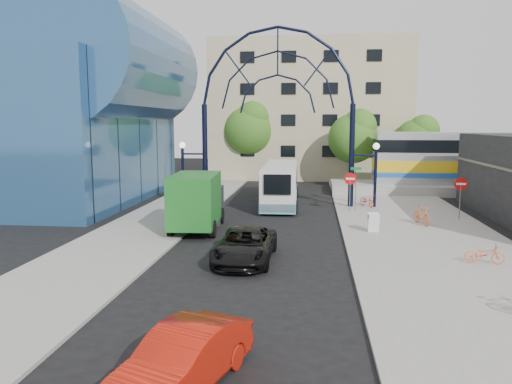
# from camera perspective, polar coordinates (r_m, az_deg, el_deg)

# --- Properties ---
(ground) EXTENTS (120.00, 120.00, 0.00)m
(ground) POSITION_cam_1_polar(r_m,az_deg,el_deg) (20.84, -0.43, -8.07)
(ground) COLOR black
(ground) RESTS_ON ground
(sidewalk_east) EXTENTS (8.00, 56.00, 0.12)m
(sidewalk_east) POSITION_cam_1_polar(r_m,az_deg,el_deg) (25.18, 19.22, -5.57)
(sidewalk_east) COLOR gray
(sidewalk_east) RESTS_ON ground
(plaza_west) EXTENTS (5.00, 50.00, 0.12)m
(plaza_west) POSITION_cam_1_polar(r_m,az_deg,el_deg) (27.97, -12.27, -3.98)
(plaza_west) COLOR gray
(plaza_west) RESTS_ON ground
(gateway_arch) EXTENTS (13.64, 0.44, 12.10)m
(gateway_arch) POSITION_cam_1_polar(r_m,az_deg,el_deg) (34.09, 2.48, 12.65)
(gateway_arch) COLOR black
(gateway_arch) RESTS_ON ground
(stop_sign) EXTENTS (0.80, 0.07, 2.50)m
(stop_sign) POSITION_cam_1_polar(r_m,az_deg,el_deg) (32.19, 10.71, 1.09)
(stop_sign) COLOR slate
(stop_sign) RESTS_ON sidewalk_east
(do_not_enter_sign) EXTENTS (0.76, 0.07, 2.48)m
(do_not_enter_sign) POSITION_cam_1_polar(r_m,az_deg,el_deg) (31.32, 22.36, 0.41)
(do_not_enter_sign) COLOR slate
(do_not_enter_sign) RESTS_ON sidewalk_east
(street_name_sign) EXTENTS (0.70, 0.70, 2.80)m
(street_name_sign) POSITION_cam_1_polar(r_m,az_deg,el_deg) (32.81, 11.33, 1.44)
(street_name_sign) COLOR slate
(street_name_sign) RESTS_ON sidewalk_east
(sandwich_board) EXTENTS (0.55, 0.61, 0.99)m
(sandwich_board) POSITION_cam_1_polar(r_m,az_deg,el_deg) (26.53, 13.29, -3.16)
(sandwich_board) COLOR white
(sandwich_board) RESTS_ON sidewalk_east
(transit_hall) EXTENTS (16.50, 18.00, 14.50)m
(transit_hall) POSITION_cam_1_polar(r_m,az_deg,el_deg) (39.15, -20.66, 8.82)
(transit_hall) COLOR #2A5381
(transit_hall) RESTS_ON ground
(apartment_block) EXTENTS (20.00, 12.10, 14.00)m
(apartment_block) POSITION_cam_1_polar(r_m,az_deg,el_deg) (54.88, 6.16, 9.19)
(apartment_block) COLOR tan
(apartment_block) RESTS_ON ground
(tree_north_a) EXTENTS (4.48, 4.48, 7.00)m
(tree_north_a) POSITION_cam_1_polar(r_m,az_deg,el_deg) (45.98, 11.20, 6.35)
(tree_north_a) COLOR #382314
(tree_north_a) RESTS_ON ground
(tree_north_b) EXTENTS (5.12, 5.12, 8.00)m
(tree_north_b) POSITION_cam_1_polar(r_m,az_deg,el_deg) (50.22, -0.69, 7.37)
(tree_north_b) COLOR #382314
(tree_north_b) RESTS_ON ground
(tree_north_c) EXTENTS (4.16, 4.16, 6.50)m
(tree_north_c) POSITION_cam_1_polar(r_m,az_deg,el_deg) (48.81, 18.08, 5.81)
(tree_north_c) COLOR #382314
(tree_north_c) RESTS_ON ground
(city_bus) EXTENTS (2.63, 10.33, 2.82)m
(city_bus) POSITION_cam_1_polar(r_m,az_deg,el_deg) (35.47, 2.84, 1.00)
(city_bus) COLOR silver
(city_bus) RESTS_ON ground
(green_truck) EXTENTS (2.71, 6.26, 3.09)m
(green_truck) POSITION_cam_1_polar(r_m,az_deg,el_deg) (27.02, -6.69, -1.08)
(green_truck) COLOR black
(green_truck) RESTS_ON ground
(black_suv) EXTENTS (2.38, 4.99, 1.38)m
(black_suv) POSITION_cam_1_polar(r_m,az_deg,el_deg) (20.86, -1.25, -6.10)
(black_suv) COLOR black
(black_suv) RESTS_ON ground
(red_sedan) EXTENTS (2.68, 4.34, 1.35)m
(red_sedan) POSITION_cam_1_polar(r_m,az_deg,el_deg) (11.47, -8.34, -18.37)
(red_sedan) COLOR #B1180A
(red_sedan) RESTS_ON ground
(bike_near_a) EXTENTS (1.19, 1.67, 0.83)m
(bike_near_a) POSITION_cam_1_polar(r_m,az_deg,el_deg) (34.48, 12.58, -0.95)
(bike_near_a) COLOR red
(bike_near_a) RESTS_ON sidewalk_east
(bike_near_b) EXTENTS (0.96, 1.88, 1.09)m
(bike_near_b) POSITION_cam_1_polar(r_m,az_deg,el_deg) (29.22, 18.42, -2.50)
(bike_near_b) COLOR orange
(bike_near_b) RESTS_ON sidewalk_east
(bike_far_a) EXTENTS (1.59, 0.72, 0.81)m
(bike_far_a) POSITION_cam_1_polar(r_m,az_deg,el_deg) (22.16, 24.67, -6.44)
(bike_far_a) COLOR #E95C2E
(bike_far_a) RESTS_ON sidewalk_east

